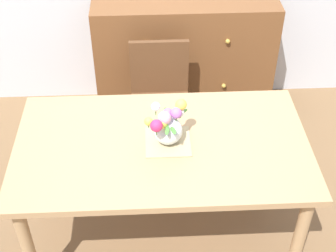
# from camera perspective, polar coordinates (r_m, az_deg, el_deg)

# --- Properties ---
(ground_plane) EXTENTS (12.00, 12.00, 0.00)m
(ground_plane) POSITION_cam_1_polar(r_m,az_deg,el_deg) (3.30, -0.62, -12.14)
(ground_plane) COLOR brown
(dining_table) EXTENTS (1.65, 0.94, 0.78)m
(dining_table) POSITION_cam_1_polar(r_m,az_deg,el_deg) (2.79, -0.71, -3.47)
(dining_table) COLOR tan
(dining_table) RESTS_ON ground_plane
(chair_far) EXTENTS (0.42, 0.42, 0.90)m
(chair_far) POSITION_cam_1_polar(r_m,az_deg,el_deg) (3.52, -0.93, 3.67)
(chair_far) COLOR brown
(chair_far) RESTS_ON ground_plane
(dresser) EXTENTS (1.40, 0.47, 1.00)m
(dresser) POSITION_cam_1_polar(r_m,az_deg,el_deg) (3.97, 1.88, 7.98)
(dresser) COLOR brown
(dresser) RESTS_ON ground_plane
(placemat) EXTENTS (0.25, 0.25, 0.01)m
(placemat) POSITION_cam_1_polar(r_m,az_deg,el_deg) (2.73, 0.00, -1.87)
(placemat) COLOR tan
(placemat) RESTS_ON dining_table
(flower_vase) EXTENTS (0.25, 0.26, 0.26)m
(flower_vase) POSITION_cam_1_polar(r_m,az_deg,el_deg) (2.64, -0.06, 0.01)
(flower_vase) COLOR silver
(flower_vase) RESTS_ON placemat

